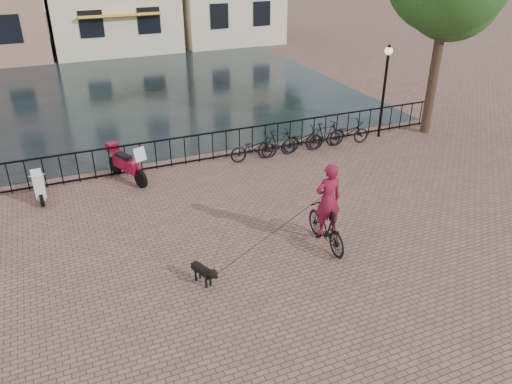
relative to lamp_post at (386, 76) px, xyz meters
name	(u,v)px	position (x,y,z in m)	size (l,w,h in m)	color
ground	(310,299)	(-7.20, -7.60, -2.38)	(100.00, 100.00, 0.00)	brown
canal_water	(144,92)	(-7.20, 9.70, -2.38)	(20.00, 20.00, 0.00)	black
railing	(199,148)	(-7.20, 0.40, -1.87)	(20.00, 0.05, 1.02)	black
lamp_post	(386,76)	(0.00, 0.00, 0.00)	(0.30, 0.30, 3.45)	black
cyclist	(327,211)	(-5.83, -5.87, -1.37)	(0.85, 1.95, 2.64)	black
dog	(203,273)	(-9.16, -6.14, -2.10)	(0.56, 0.86, 0.55)	black
motorcycle	(126,160)	(-9.74, -0.09, -1.68)	(1.16, 1.97, 1.39)	maroon
scooter	(39,180)	(-12.36, -0.32, -1.76)	(0.38, 1.33, 1.24)	silver
parked_bike_0	(254,148)	(-5.40, -0.20, -1.93)	(0.60, 1.72, 0.90)	black
parked_bike_1	(279,143)	(-4.45, -0.20, -1.88)	(0.47, 1.66, 1.00)	black
parked_bike_2	(302,140)	(-3.50, -0.20, -1.93)	(0.60, 1.72, 0.90)	black
parked_bike_3	(325,135)	(-2.55, -0.20, -1.88)	(0.47, 1.66, 1.00)	black
parked_bike_4	(347,133)	(-1.60, -0.20, -1.93)	(0.60, 1.72, 0.90)	black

